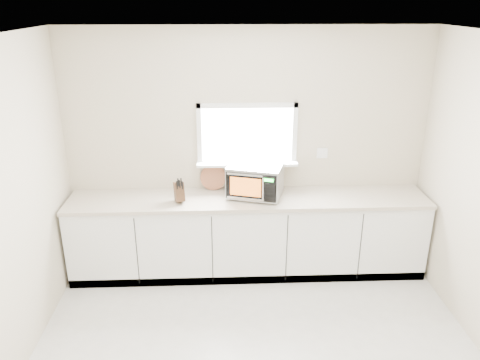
{
  "coord_description": "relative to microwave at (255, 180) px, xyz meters",
  "views": [
    {
      "loc": [
        -0.29,
        -2.98,
        2.95
      ],
      "look_at": [
        -0.1,
        1.55,
        1.18
      ],
      "focal_mm": 35.0,
      "sensor_mm": 36.0,
      "label": 1
    }
  ],
  "objects": [
    {
      "name": "back_wall",
      "position": [
        -0.08,
        0.26,
        0.25
      ],
      "size": [
        4.0,
        0.17,
        2.7
      ],
      "color": "beige",
      "rests_on": "ground"
    },
    {
      "name": "countertop",
      "position": [
        -0.08,
        -0.04,
        -0.21
      ],
      "size": [
        3.92,
        0.64,
        0.04
      ],
      "primitive_type": "cube",
      "color": "beige",
      "rests_on": "cabinets"
    },
    {
      "name": "cabinets",
      "position": [
        -0.08,
        -0.03,
        -0.67
      ],
      "size": [
        3.92,
        0.6,
        0.88
      ],
      "primitive_type": "cube",
      "color": "white",
      "rests_on": "ground"
    },
    {
      "name": "microwave",
      "position": [
        0.0,
        0.0,
        0.0
      ],
      "size": [
        0.66,
        0.58,
        0.36
      ],
      "rotation": [
        0.0,
        0.0,
        -0.29
      ],
      "color": "black",
      "rests_on": "countertop"
    },
    {
      "name": "coffee_grinder",
      "position": [
        0.02,
        0.13,
        -0.1
      ],
      "size": [
        0.12,
        0.12,
        0.19
      ],
      "rotation": [
        0.0,
        0.0,
        0.17
      ],
      "color": "#B0B3B8",
      "rests_on": "countertop"
    },
    {
      "name": "knife_block",
      "position": [
        -0.82,
        -0.13,
        -0.07
      ],
      "size": [
        0.14,
        0.21,
        0.28
      ],
      "rotation": [
        0.0,
        0.0,
        0.27
      ],
      "color": "#4B2C1B",
      "rests_on": "countertop"
    },
    {
      "name": "cutting_board",
      "position": [
        -0.46,
        0.21,
        -0.04
      ],
      "size": [
        0.29,
        0.07,
        0.29
      ],
      "primitive_type": "cylinder",
      "rotation": [
        1.4,
        0.0,
        0.0
      ],
      "color": "#A96541",
      "rests_on": "countertop"
    }
  ]
}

